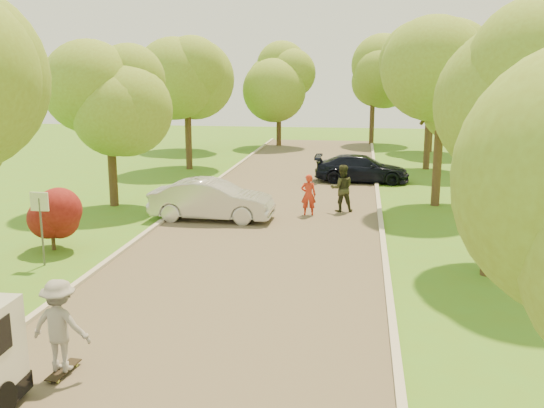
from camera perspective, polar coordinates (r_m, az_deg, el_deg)
The scene contains 21 objects.
ground at distance 13.35m, azimuth -6.56°, elevation -12.17°, with size 100.00×100.00×0.00m, color #4B771C.
road at distance 20.73m, azimuth -0.88°, elevation -3.09°, with size 8.00×60.00×0.01m, color #4C4438.
curb_left at distance 21.72m, azimuth -11.50°, elevation -2.48°, with size 0.18×60.00×0.12m, color #B2AD9E.
curb_right at distance 20.48m, azimuth 10.39°, elevation -3.34°, with size 0.18×60.00×0.12m, color #B2AD9E.
street_sign at distance 18.56m, azimuth -20.97°, elevation -0.80°, with size 0.55×0.06×2.17m.
red_shrub at distance 20.18m, azimuth -20.06°, elevation -1.08°, with size 1.70×1.70×1.95m.
tree_l_midb at distance 25.78m, azimuth -14.77°, elevation 9.86°, with size 4.30×4.20×6.62m.
tree_l_far at distance 35.07m, azimuth -7.69°, elevation 12.14°, with size 4.92×4.80×7.79m.
tree_r_mida at distance 17.14m, azimuth 21.62°, elevation 11.55°, with size 5.13×5.00×7.95m.
tree_r_midb at distance 25.94m, azimuth 16.12°, elevation 10.45°, with size 4.51×4.40×7.01m.
tree_r_far at distance 35.94m, azimuth 15.15°, elevation 12.42°, with size 5.33×5.20×8.34m.
tree_bg_a at distance 43.42m, azimuth -7.83°, elevation 11.95°, with size 5.12×5.00×7.72m.
tree_bg_b at distance 44.00m, azimuth 15.25°, elevation 11.94°, with size 5.12×5.00×7.95m.
tree_bg_c at distance 46.12m, azimuth 0.93°, elevation 11.71°, with size 4.92×4.80×7.33m.
tree_bg_d at distance 47.73m, azimuth 9.81°, elevation 11.92°, with size 5.12×5.00×7.72m.
silver_sedan at distance 23.06m, azimuth -5.68°, elevation 0.38°, with size 1.63×4.66×1.54m, color #BAB9BF.
dark_sedan at distance 31.25m, azimuth 8.44°, elevation 3.32°, with size 1.94×4.77×1.39m, color black.
longboard at distance 12.30m, azimuth -19.03°, elevation -14.55°, with size 0.31×0.91×0.10m.
skateboarder at distance 11.94m, azimuth -19.33°, elevation -10.72°, with size 1.13×0.65×1.74m, color gray.
person_striped at distance 23.69m, azimuth 3.45°, elevation 0.86°, with size 0.60×0.39×1.63m, color #B42C1B.
person_olive at distance 24.40m, azimuth 6.59°, elevation 1.47°, with size 0.93×0.72×1.91m, color #2A2D1B.
Camera 1 is at (3.24, -11.72, 5.52)m, focal length 40.00 mm.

